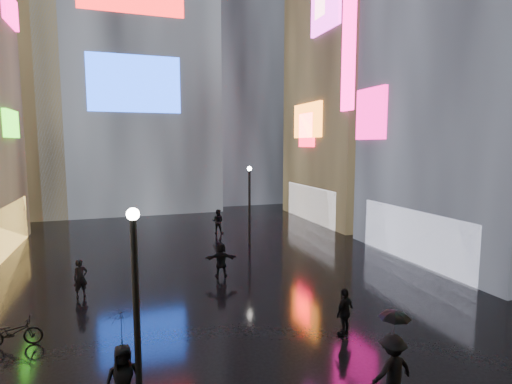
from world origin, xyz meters
name	(u,v)px	position (x,y,z in m)	size (l,w,h in m)	color
ground	(210,265)	(0.00, 20.00, 0.00)	(140.00, 140.00, 0.00)	black
building_right_far	(363,60)	(15.98, 30.00, 13.98)	(10.28, 12.00, 28.00)	black
tower_main	(129,4)	(-3.00, 43.97, 21.01)	(16.00, 14.20, 42.00)	black
tower_flank_right	(236,56)	(9.00, 46.00, 17.00)	(12.00, 12.00, 34.00)	black
tower_flank_left	(8,75)	(-14.00, 42.00, 13.00)	(10.00, 10.00, 26.00)	black
lamp_near	(136,302)	(-4.20, 8.46, 2.94)	(0.30, 0.30, 5.20)	black
lamp_far	(250,200)	(3.59, 23.96, 2.94)	(0.30, 0.30, 5.20)	black
pedestrian_2	(392,370)	(1.94, 6.89, 0.93)	(1.21, 0.69, 1.87)	black
pedestrian_3	(345,312)	(2.79, 10.58, 0.84)	(0.98, 0.41, 1.68)	black
pedestrian_4	(123,380)	(-4.56, 8.67, 0.90)	(0.88, 0.57, 1.80)	black
pedestrian_5	(221,260)	(0.17, 18.01, 0.87)	(1.61, 0.51, 1.74)	black
pedestrian_6	(81,278)	(-6.28, 17.36, 0.83)	(0.61, 0.40, 1.66)	black
pedestrian_7	(218,221)	(2.29, 27.68, 0.91)	(0.88, 0.69, 1.81)	black
umbrella_1	(394,322)	(1.94, 6.89, 2.21)	(0.77, 0.77, 0.67)	black
umbrella_2	(121,328)	(-4.56, 8.67, 2.24)	(0.97, 0.98, 0.89)	black
bicycle	(13,332)	(-8.00, 13.40, 0.47)	(0.62, 1.79, 0.94)	black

